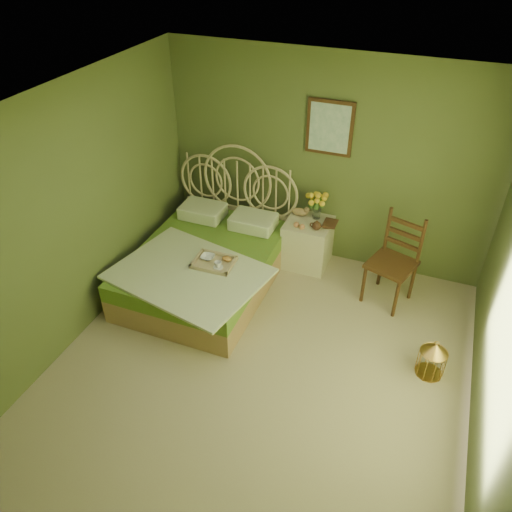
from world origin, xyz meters
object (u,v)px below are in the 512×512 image
at_px(nightstand, 308,238).
at_px(birdcage, 432,359).
at_px(chair, 394,254).
at_px(bed, 207,262).

xyz_separation_m(nightstand, birdcage, (1.68, -1.36, -0.17)).
height_order(chair, birdcage, chair).
height_order(nightstand, chair, chair).
height_order(bed, nightstand, bed).
relative_size(bed, birdcage, 5.68).
bearing_deg(nightstand, bed, -139.47).
bearing_deg(chair, birdcage, -42.51).
xyz_separation_m(nightstand, chair, (1.08, -0.29, 0.23)).
relative_size(nightstand, chair, 0.96).
height_order(nightstand, birdcage, nightstand).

